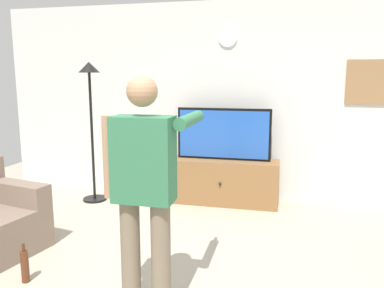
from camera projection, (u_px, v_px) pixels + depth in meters
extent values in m
cube|color=silver|center=(218.00, 102.00, 5.41)|extent=(6.40, 0.10, 2.70)
cube|color=olive|center=(223.00, 182.00, 5.23)|extent=(1.48, 0.41, 0.60)
sphere|color=black|center=(220.00, 184.00, 5.01)|extent=(0.04, 0.04, 0.04)
cube|color=black|center=(224.00, 134.00, 5.17)|extent=(1.25, 0.06, 0.69)
cube|color=blue|center=(223.00, 134.00, 5.13)|extent=(1.19, 0.01, 0.63)
cylinder|color=white|center=(228.00, 37.00, 5.17)|extent=(0.25, 0.03, 0.25)
cube|color=#997047|center=(376.00, 82.00, 4.85)|extent=(0.70, 0.04, 0.56)
cylinder|color=black|center=(95.00, 199.00, 5.40)|extent=(0.32, 0.32, 0.03)
cylinder|color=black|center=(92.00, 137.00, 5.25)|extent=(0.04, 0.04, 1.72)
cone|color=black|center=(89.00, 67.00, 5.09)|extent=(0.28, 0.28, 0.14)
cylinder|color=#7A6B56|center=(131.00, 257.00, 2.78)|extent=(0.14, 0.14, 0.85)
cylinder|color=#7A6B56|center=(161.00, 260.00, 2.73)|extent=(0.14, 0.14, 0.85)
cube|color=#33724C|center=(144.00, 159.00, 2.63)|extent=(0.41, 0.22, 0.59)
sphere|color=tan|center=(142.00, 91.00, 2.55)|extent=(0.21, 0.21, 0.21)
cylinder|color=tan|center=(109.00, 157.00, 2.69)|extent=(0.09, 0.09, 0.58)
cylinder|color=#33724C|center=(190.00, 120.00, 2.81)|extent=(0.09, 0.58, 0.09)
cube|color=white|center=(199.00, 116.00, 3.12)|extent=(0.04, 0.12, 0.04)
cube|color=#7F6B5B|center=(13.00, 192.00, 3.97)|extent=(0.87, 0.36, 0.22)
cylinder|color=#592D19|center=(25.00, 267.00, 3.23)|extent=(0.07, 0.07, 0.27)
cylinder|color=#4C2814|center=(23.00, 247.00, 3.20)|extent=(0.02, 0.02, 0.07)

